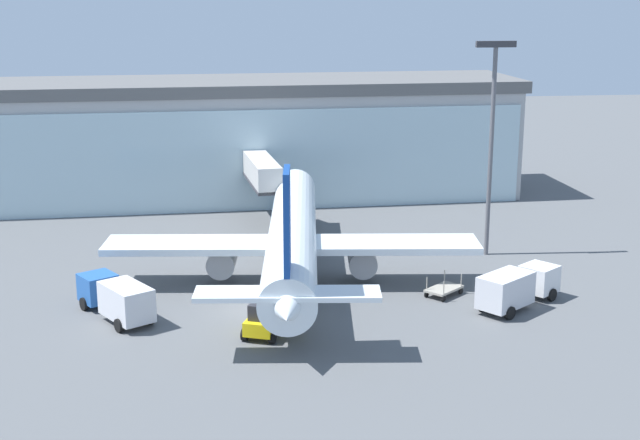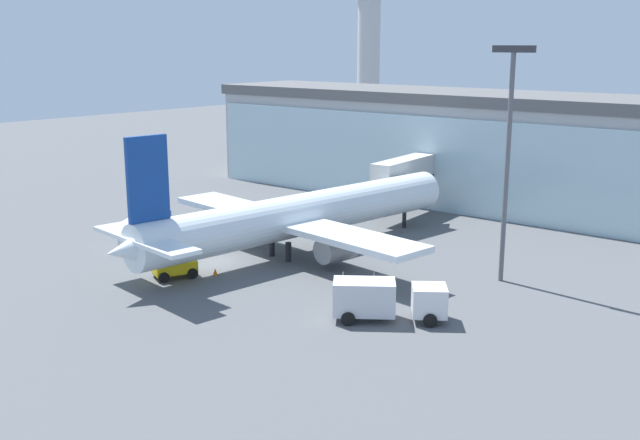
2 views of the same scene
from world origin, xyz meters
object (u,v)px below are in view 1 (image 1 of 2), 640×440
catering_truck (117,297)px  baggage_cart (444,289)px  jet_bridge (259,169)px  airplane (292,237)px  safety_cone_wingtip (492,278)px  safety_cone_nose (291,316)px  pushback_tug (264,321)px  apron_light_mast (492,130)px  fuel_truck (517,287)px

catering_truck → baggage_cart: bearing=-117.6°
catering_truck → baggage_cart: 22.88m
baggage_cart → jet_bridge: bearing=-105.4°
airplane → safety_cone_wingtip: size_ratio=65.40×
baggage_cart → safety_cone_nose: (-11.35, -3.63, -0.23)m
catering_truck → pushback_tug: bearing=-146.8°
apron_light_mast → jet_bridge: bearing=140.8°
jet_bridge → pushback_tug: size_ratio=3.79×
apron_light_mast → catering_truck: apron_light_mast is taller
baggage_cart → pushback_tug: (-13.29, -6.17, 0.47)m
catering_truck → safety_cone_nose: (11.44, -1.81, -1.19)m
apron_light_mast → pushback_tug: 26.74m
baggage_cart → pushback_tug: bearing=-16.7°
apron_light_mast → safety_cone_nose: apron_light_mast is taller
airplane → catering_truck: size_ratio=4.90×
fuel_truck → safety_cone_nose: bearing=145.1°
safety_cone_wingtip → catering_truck: bearing=-170.7°
baggage_cart → pushback_tug: 14.66m
fuel_truck → baggage_cart: (-4.36, 2.86, -0.97)m
fuel_truck → safety_cone_wingtip: (0.04, 5.50, -1.19)m
apron_light_mast → baggage_cart: 15.13m
jet_bridge → airplane: airplane is taller
airplane → catering_truck: 14.15m
apron_light_mast → baggage_cart: apron_light_mast is taller
safety_cone_nose → safety_cone_wingtip: same height
fuel_truck → airplane: bearing=114.7°
jet_bridge → safety_cone_nose: jet_bridge is taller
fuel_truck → safety_cone_wingtip: fuel_truck is taller
jet_bridge → catering_truck: (-10.84, -26.17, -3.24)m
fuel_truck → baggage_cart: 5.31m
jet_bridge → apron_light_mast: 23.95m
pushback_tug → jet_bridge: bearing=19.2°
catering_truck → jet_bridge: bearing=-54.7°
airplane → safety_cone_wingtip: airplane is taller
safety_cone_nose → catering_truck: bearing=171.0°
catering_truck → safety_cone_wingtip: bearing=-112.9°
pushback_tug → safety_cone_nose: pushback_tug is taller
airplane → baggage_cart: size_ratio=11.40×
jet_bridge → baggage_cart: (11.95, -24.35, -4.21)m
fuel_truck → jet_bridge: bearing=83.2°
jet_bridge → apron_light_mast: (18.03, -14.69, 5.72)m
apron_light_mast → airplane: bearing=-163.9°
fuel_truck → pushback_tug: fuel_truck is taller
catering_truck → pushback_tug: 10.46m
fuel_truck → pushback_tug: 17.97m
apron_light_mast → catering_truck: 32.34m
fuel_truck → safety_cone_nose: (-15.71, -0.77, -1.19)m
jet_bridge → pushback_tug: jet_bridge is taller
baggage_cart → safety_cone_nose: bearing=-23.8°
jet_bridge → pushback_tug: 30.77m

